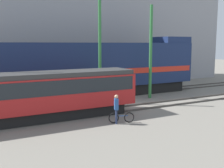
% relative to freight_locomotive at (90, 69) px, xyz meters
% --- Properties ---
extents(ground_plane, '(120.00, 120.00, 0.00)m').
position_rel_freight_locomotive_xyz_m(ground_plane, '(0.54, -3.80, -2.55)').
color(ground_plane, slate).
extents(track_near, '(60.00, 1.51, 0.14)m').
position_rel_freight_locomotive_xyz_m(track_near, '(0.54, -5.60, -2.48)').
color(track_near, '#47423D').
rests_on(track_near, ground).
extents(track_far, '(60.00, 1.51, 0.14)m').
position_rel_freight_locomotive_xyz_m(track_far, '(0.54, -0.00, -2.48)').
color(track_far, '#47423D').
rests_on(track_far, ground).
extents(building_backdrop, '(43.17, 6.00, 15.90)m').
position_rel_freight_locomotive_xyz_m(building_backdrop, '(0.54, 8.77, 5.39)').
color(building_backdrop, '#99999E').
rests_on(building_backdrop, ground).
extents(freight_locomotive, '(21.32, 3.04, 5.48)m').
position_rel_freight_locomotive_xyz_m(freight_locomotive, '(0.00, 0.00, 0.00)').
color(freight_locomotive, black).
rests_on(freight_locomotive, ground).
extents(streetcar, '(11.86, 2.54, 3.02)m').
position_rel_freight_locomotive_xyz_m(streetcar, '(-5.58, -5.60, -0.83)').
color(streetcar, black).
rests_on(streetcar, ground).
extents(bicycle, '(1.52, 0.67, 0.70)m').
position_rel_freight_locomotive_xyz_m(bicycle, '(-1.72, -8.52, -2.23)').
color(bicycle, black).
rests_on(bicycle, ground).
extents(person, '(0.33, 0.41, 1.78)m').
position_rel_freight_locomotive_xyz_m(person, '(-2.09, -8.54, -1.47)').
color(person, '#232D4C').
rests_on(person, ground).
extents(utility_pole_center, '(0.24, 0.24, 8.44)m').
position_rel_freight_locomotive_xyz_m(utility_pole_center, '(-0.40, -2.80, 1.66)').
color(utility_pole_center, '#2D7238').
rests_on(utility_pole_center, ground).
extents(utility_pole_right, '(0.26, 0.26, 8.08)m').
position_rel_freight_locomotive_xyz_m(utility_pole_right, '(4.51, -2.80, 1.49)').
color(utility_pole_right, '#2D7238').
rests_on(utility_pole_right, ground).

